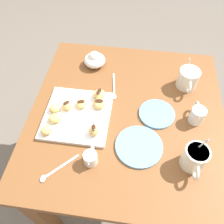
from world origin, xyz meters
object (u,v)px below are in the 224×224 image
beignet_5 (55,118)px  beignet_3 (67,105)px  beignet_4 (94,130)px  beignet_1 (54,108)px  coffee_mug_cream_right (195,158)px  beignet_7 (47,130)px  ice_cream_bowl (95,60)px  chocolate_sauce_pitcher (90,158)px  pastry_plate_square (78,115)px  cream_pitcher_white (197,114)px  saucer_sky_left (157,114)px  dining_table (125,130)px  coffee_mug_cream_left (188,78)px  beignet_0 (99,94)px  beignet_6 (99,103)px  beignet_2 (81,104)px  saucer_sky_right (139,146)px

beignet_5 → beignet_3: bearing=155.2°
beignet_4 → beignet_1: bearing=-114.9°
coffee_mug_cream_right → beignet_7: (-0.05, -0.56, -0.02)m
ice_cream_bowl → chocolate_sauce_pitcher: 0.53m
pastry_plate_square → cream_pitcher_white: 0.50m
pastry_plate_square → coffee_mug_cream_right: (0.16, 0.47, 0.04)m
saucer_sky_left → beignet_4: (0.14, -0.25, 0.03)m
cream_pitcher_white → beignet_5: 0.58m
dining_table → beignet_4: bearing=-42.6°
saucer_sky_left → beignet_3: (0.03, -0.38, 0.03)m
coffee_mug_cream_left → pastry_plate_square: bearing=-62.4°
beignet_7 → beignet_1: bearing=-179.7°
ice_cream_bowl → beignet_1: bearing=-19.3°
beignet_4 → saucer_sky_left: bearing=119.2°
coffee_mug_cream_right → ice_cream_bowl: size_ratio=1.41×
beignet_1 → beignet_5: bearing=19.9°
pastry_plate_square → beignet_0: 0.13m
cream_pitcher_white → beignet_7: bearing=-75.3°
beignet_1 → beignet_6: bearing=105.9°
chocolate_sauce_pitcher → beignet_4: size_ratio=2.03×
dining_table → coffee_mug_cream_left: bearing=127.2°
dining_table → beignet_7: size_ratio=18.32×
cream_pitcher_white → saucer_sky_left: 0.16m
saucer_sky_left → beignet_4: 0.28m
ice_cream_bowl → beignet_2: 0.28m
coffee_mug_cream_right → ice_cream_bowl: bearing=-137.0°
dining_table → beignet_3: size_ratio=19.03×
saucer_sky_right → beignet_7: 0.37m
coffee_mug_cream_right → beignet_7: coffee_mug_cream_right is taller
coffee_mug_cream_left → beignet_2: 0.50m
beignet_2 → beignet_6: (-0.01, 0.08, 0.00)m
pastry_plate_square → beignet_3: bearing=-118.4°
coffee_mug_cream_left → beignet_3: (0.22, -0.51, -0.02)m
beignet_1 → beignet_5: (0.05, 0.02, 0.00)m
beignet_3 → beignet_5: size_ratio=0.85×
beignet_5 → saucer_sky_right: bearing=79.2°
beignet_7 → dining_table: bearing=116.4°
chocolate_sauce_pitcher → saucer_sky_left: 0.35m
coffee_mug_cream_right → cream_pitcher_white: 0.21m
pastry_plate_square → coffee_mug_cream_left: 0.53m
dining_table → beignet_5: size_ratio=16.19×
cream_pitcher_white → ice_cream_bowl: ice_cream_bowl is taller
beignet_3 → coffee_mug_cream_left: bearing=112.9°
beignet_4 → beignet_5: beignet_4 is taller
coffee_mug_cream_right → beignet_6: size_ratio=2.69×
coffee_mug_cream_right → beignet_5: (-0.11, -0.55, -0.02)m
beignet_6 → saucer_sky_right: bearing=47.6°
cream_pitcher_white → ice_cream_bowl: bearing=-120.0°
coffee_mug_cream_right → dining_table: bearing=-127.9°
pastry_plate_square → saucer_sky_left: size_ratio=1.80×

